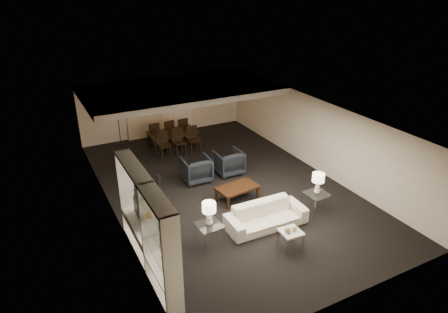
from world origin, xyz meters
TOP-DOWN VIEW (x-y plane):
  - floor at (0.00, 0.00)m, footprint 11.00×11.00m
  - ceiling at (0.00, 0.00)m, footprint 7.00×11.00m
  - wall_back at (0.00, 5.50)m, footprint 7.00×0.02m
  - wall_front at (0.00, -5.50)m, footprint 7.00×0.02m
  - wall_left at (-3.50, 0.00)m, footprint 0.02×11.00m
  - wall_right at (3.50, 0.00)m, footprint 0.02×11.00m
  - ceiling_soffit at (0.00, 3.50)m, footprint 7.00×4.00m
  - curtains at (-0.90, 5.42)m, footprint 1.50×0.12m
  - door at (0.70, 5.47)m, footprint 0.90×0.05m
  - painting at (2.10, 5.46)m, footprint 0.95×0.04m
  - media_unit at (-3.31, -2.60)m, footprint 0.38×3.40m
  - pendant_light at (0.30, 3.50)m, footprint 0.52×0.52m
  - sofa at (0.01, -2.45)m, footprint 2.25×0.91m
  - coffee_table at (0.01, -0.85)m, footprint 1.31×0.87m
  - armchair_left at (-0.59, 0.85)m, footprint 0.92×0.95m
  - armchair_right at (0.61, 0.85)m, footprint 0.89×0.92m
  - side_table_left at (-1.69, -2.45)m, footprint 0.65×0.65m
  - side_table_right at (1.71, -2.45)m, footprint 0.65×0.65m
  - table_lamp_left at (-1.69, -2.45)m, footprint 0.38×0.38m
  - table_lamp_right at (1.71, -2.45)m, footprint 0.36×0.36m
  - marble_table at (0.01, -3.55)m, footprint 0.53×0.53m
  - gold_gourd_a at (-0.09, -3.55)m, footprint 0.16×0.16m
  - gold_gourd_b at (0.11, -3.55)m, footprint 0.14×0.14m
  - television at (-3.28, -1.75)m, footprint 1.07×0.14m
  - vase_blue at (-3.31, -3.82)m, footprint 0.16×0.16m
  - vase_amber at (-3.31, -2.96)m, footprint 0.17×0.17m
  - floor_speaker at (-2.15, -0.02)m, footprint 0.12×0.12m
  - dining_table at (-0.28, 3.80)m, footprint 1.89×1.07m
  - chair_nl at (-0.88, 3.15)m, footprint 0.47×0.47m
  - chair_nm at (-0.28, 3.15)m, footprint 0.46×0.46m
  - chair_nr at (0.32, 3.15)m, footprint 0.46×0.46m
  - chair_fl at (-0.88, 4.45)m, footprint 0.46×0.46m
  - chair_fm at (-0.28, 4.45)m, footprint 0.50×0.50m
  - chair_fr at (0.32, 4.45)m, footprint 0.48×0.48m
  - floor_lamp at (-2.03, 5.20)m, footprint 0.27×0.27m

SIDE VIEW (x-z plane):
  - floor at x=0.00m, z-range 0.00..0.00m
  - coffee_table at x=0.01m, z-range 0.00..0.44m
  - marble_table at x=0.01m, z-range 0.00..0.51m
  - side_table_left at x=-1.69m, z-range 0.00..0.57m
  - side_table_right at x=1.71m, z-range 0.00..0.57m
  - sofa at x=0.01m, z-range 0.00..0.65m
  - dining_table at x=-0.28m, z-range 0.00..0.66m
  - armchair_left at x=-0.59m, z-range 0.00..0.83m
  - armchair_right at x=0.61m, z-range 0.00..0.83m
  - floor_speaker at x=-2.15m, z-range 0.00..0.95m
  - chair_nl at x=-0.88m, z-range 0.00..0.98m
  - chair_nm at x=-0.28m, z-range 0.00..0.98m
  - chair_nr at x=0.32m, z-range 0.00..0.98m
  - chair_fl at x=-0.88m, z-range 0.00..0.98m
  - chair_fm at x=-0.28m, z-range 0.00..0.98m
  - chair_fr at x=0.32m, z-range 0.00..0.98m
  - gold_gourd_b at x=0.11m, z-range 0.51..0.65m
  - gold_gourd_a at x=-0.09m, z-range 0.51..0.67m
  - floor_lamp at x=-2.03m, z-range 0.00..1.53m
  - table_lamp_left at x=-1.69m, z-range 0.57..1.20m
  - table_lamp_right at x=1.71m, z-range 0.57..1.20m
  - door at x=0.70m, z-range 0.00..2.10m
  - television at x=-3.28m, z-range 0.75..1.37m
  - vase_blue at x=-3.31m, z-range 1.06..1.23m
  - media_unit at x=-3.31m, z-range 0.00..2.35m
  - curtains at x=-0.90m, z-range 0.00..2.40m
  - wall_back at x=0.00m, z-range 0.00..2.50m
  - wall_front at x=0.00m, z-range 0.00..2.50m
  - wall_left at x=-3.50m, z-range 0.00..2.50m
  - wall_right at x=3.50m, z-range 0.00..2.50m
  - painting at x=2.10m, z-range 1.23..1.88m
  - vase_amber at x=-3.31m, z-range 1.56..1.74m
  - pendant_light at x=0.30m, z-range 1.80..2.04m
  - ceiling_soffit at x=0.00m, z-range 2.30..2.50m
  - ceiling at x=0.00m, z-range 2.49..2.51m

